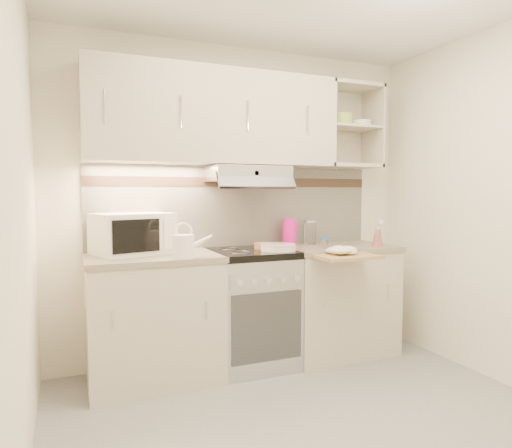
% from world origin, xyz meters
% --- Properties ---
extents(ground, '(3.00, 3.00, 0.00)m').
position_xyz_m(ground, '(0.00, 0.00, 0.00)').
color(ground, gray).
rests_on(ground, ground).
extents(room_shell, '(3.04, 2.84, 2.52)m').
position_xyz_m(room_shell, '(0.00, 0.37, 1.63)').
color(room_shell, white).
rests_on(room_shell, ground).
extents(base_cabinet_left, '(0.90, 0.60, 0.86)m').
position_xyz_m(base_cabinet_left, '(-0.75, 1.10, 0.43)').
color(base_cabinet_left, beige).
rests_on(base_cabinet_left, ground).
extents(worktop_left, '(0.92, 0.62, 0.04)m').
position_xyz_m(worktop_left, '(-0.75, 1.10, 0.88)').
color(worktop_left, gray).
rests_on(worktop_left, base_cabinet_left).
extents(base_cabinet_right, '(0.90, 0.60, 0.86)m').
position_xyz_m(base_cabinet_right, '(0.75, 1.10, 0.43)').
color(base_cabinet_right, beige).
rests_on(base_cabinet_right, ground).
extents(worktop_right, '(0.92, 0.62, 0.04)m').
position_xyz_m(worktop_right, '(0.75, 1.10, 0.88)').
color(worktop_right, gray).
rests_on(worktop_right, base_cabinet_right).
extents(electric_range, '(0.60, 0.60, 0.90)m').
position_xyz_m(electric_range, '(0.00, 1.10, 0.45)').
color(electric_range, '#B7B7BC').
rests_on(electric_range, ground).
extents(microwave, '(0.60, 0.51, 0.29)m').
position_xyz_m(microwave, '(-0.87, 1.22, 1.05)').
color(microwave, white).
rests_on(microwave, worktop_left).
extents(watering_can, '(0.28, 0.14, 0.24)m').
position_xyz_m(watering_can, '(-0.57, 0.88, 0.99)').
color(watering_can, white).
rests_on(watering_can, worktop_left).
extents(plate_stack, '(0.26, 0.26, 0.06)m').
position_xyz_m(plate_stack, '(0.17, 0.99, 0.93)').
color(plate_stack, white).
rests_on(plate_stack, electric_range).
extents(bread_loaf, '(0.17, 0.17, 0.04)m').
position_xyz_m(bread_loaf, '(0.13, 1.14, 0.92)').
color(bread_loaf, olive).
rests_on(bread_loaf, electric_range).
extents(pink_pitcher, '(0.12, 0.11, 0.23)m').
position_xyz_m(pink_pitcher, '(0.40, 1.26, 1.01)').
color(pink_pitcher, '#E51194').
rests_on(pink_pitcher, worktop_right).
extents(glass_jar, '(0.11, 0.11, 0.20)m').
position_xyz_m(glass_jar, '(0.60, 1.27, 1.00)').
color(glass_jar, white).
rests_on(glass_jar, worktop_right).
extents(spice_jar, '(0.06, 0.06, 0.08)m').
position_xyz_m(spice_jar, '(0.57, 0.97, 0.94)').
color(spice_jar, silver).
rests_on(spice_jar, worktop_right).
extents(spray_bottle, '(0.09, 0.09, 0.23)m').
position_xyz_m(spray_bottle, '(1.03, 0.92, 0.99)').
color(spray_bottle, pink).
rests_on(spray_bottle, worktop_right).
extents(cutting_board, '(0.45, 0.40, 0.02)m').
position_xyz_m(cutting_board, '(0.58, 0.73, 0.87)').
color(cutting_board, tan).
rests_on(cutting_board, base_cabinet_right).
extents(dish_towel, '(0.36, 0.34, 0.08)m').
position_xyz_m(dish_towel, '(0.57, 0.71, 0.92)').
color(dish_towel, white).
rests_on(dish_towel, cutting_board).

